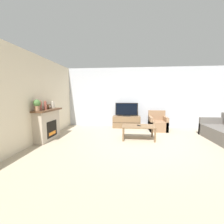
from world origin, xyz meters
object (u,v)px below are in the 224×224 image
object	(u,v)px
mantel_vase_right	(53,105)
remote	(139,125)
mantel_vase_left	(40,106)
tv_stand	(126,122)
potted_plant	(37,104)
armchair	(158,124)
fireplace	(47,124)
mantel_clock	(49,107)
coffee_table	(138,127)
mantel_vase_centre_left	(45,105)
tv	(127,110)

from	to	relation	value
mantel_vase_right	remote	world-z (taller)	mantel_vase_right
mantel_vase_left	tv_stand	world-z (taller)	mantel_vase_left
mantel_vase_left	potted_plant	size ratio (longest dim) A/B	0.92
potted_plant	armchair	world-z (taller)	potted_plant
tv_stand	remote	xyz separation A→B (m)	(0.43, -1.73, 0.21)
fireplace	mantel_vase_right	distance (m)	0.71
mantel_vase_right	mantel_clock	size ratio (longest dim) A/B	1.68
fireplace	coffee_table	distance (m)	3.01
tv_stand	armchair	bearing A→B (deg)	-16.46
mantel_vase_centre_left	coffee_table	bearing A→B (deg)	8.84
mantel_vase_centre_left	tv_stand	bearing A→B (deg)	40.56
armchair	mantel_vase_right	bearing A→B (deg)	-160.83
fireplace	tv	distance (m)	3.33
mantel_vase_right	remote	xyz separation A→B (m)	(2.98, -0.01, -0.66)
tv_stand	tv	world-z (taller)	tv
mantel_vase_centre_left	mantel_vase_right	xyz separation A→B (m)	(0.00, 0.46, -0.02)
fireplace	tv	xyz separation A→B (m)	(2.57, 2.09, 0.28)
mantel_vase_left	mantel_vase_right	world-z (taller)	mantel_vase_left
tv_stand	tv	bearing A→B (deg)	-90.00
potted_plant	coffee_table	bearing A→B (deg)	16.78
tv_stand	armchair	size ratio (longest dim) A/B	1.51
coffee_table	potted_plant	bearing A→B (deg)	-163.22
fireplace	mantel_vase_left	bearing A→B (deg)	-87.45
mantel_vase_right	coffee_table	bearing A→B (deg)	-0.06
armchair	mantel_clock	bearing A→B (deg)	-157.60
armchair	coffee_table	xyz separation A→B (m)	(-0.88, -1.34, 0.13)
potted_plant	tv_stand	distance (m)	3.78
mantel_vase_left	tv	distance (m)	3.57
mantel_vase_left	mantel_vase_centre_left	world-z (taller)	mantel_vase_left
mantel_vase_centre_left	mantel_vase_right	world-z (taller)	mantel_vase_centre_left
mantel_vase_right	coffee_table	world-z (taller)	mantel_vase_right
tv_stand	remote	size ratio (longest dim) A/B	8.29
remote	mantel_vase_left	bearing A→B (deg)	159.68
fireplace	mantel_vase_left	size ratio (longest dim) A/B	4.01
mantel_clock	coffee_table	xyz separation A→B (m)	(2.97, 0.24, -0.68)
mantel_vase_left	coffee_table	size ratio (longest dim) A/B	0.29
tv	remote	xyz separation A→B (m)	(0.43, -1.73, -0.33)
mantel_vase_centre_left	tv_stand	xyz separation A→B (m)	(2.55, 2.19, -0.89)
tv_stand	fireplace	bearing A→B (deg)	-140.85
mantel_vase_right	armchair	xyz separation A→B (m)	(3.85, 1.34, -0.86)
mantel_vase_centre_left	armchair	bearing A→B (deg)	25.10
mantel_vase_left	tv	bearing A→B (deg)	43.96
mantel_vase_left	coffee_table	distance (m)	3.15
mantel_vase_right	armchair	size ratio (longest dim) A/B	0.31
mantel_clock	coffee_table	world-z (taller)	mantel_clock
fireplace	mantel_vase_right	xyz separation A→B (m)	(0.02, 0.37, 0.61)
potted_plant	fireplace	bearing A→B (deg)	91.80
armchair	coffee_table	world-z (taller)	armchair
mantel_clock	remote	xyz separation A→B (m)	(2.98, 0.24, -0.62)
mantel_clock	tv_stand	bearing A→B (deg)	37.64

